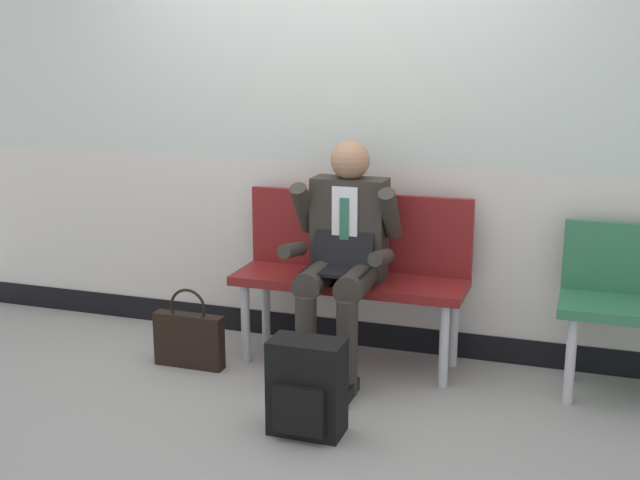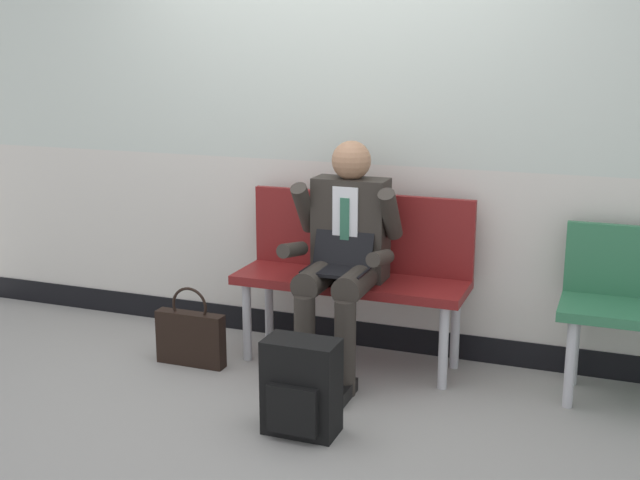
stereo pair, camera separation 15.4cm
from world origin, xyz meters
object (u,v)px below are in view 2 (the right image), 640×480
at_px(handbag, 191,337).
at_px(bench_with_person, 355,264).
at_px(person_seated, 343,253).
at_px(backpack, 301,388).

bearing_deg(handbag, bench_with_person, 26.07).
relative_size(person_seated, handbag, 2.78).
xyz_separation_m(bench_with_person, handbag, (-0.82, -0.40, -0.39)).
bearing_deg(backpack, person_seated, 94.61).
height_order(bench_with_person, backpack, bench_with_person).
xyz_separation_m(person_seated, backpack, (0.06, -0.74, -0.45)).
height_order(bench_with_person, person_seated, person_seated).
bearing_deg(bench_with_person, person_seated, -90.00).
distance_m(bench_with_person, handbag, 1.00).
bearing_deg(handbag, person_seated, 13.69).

